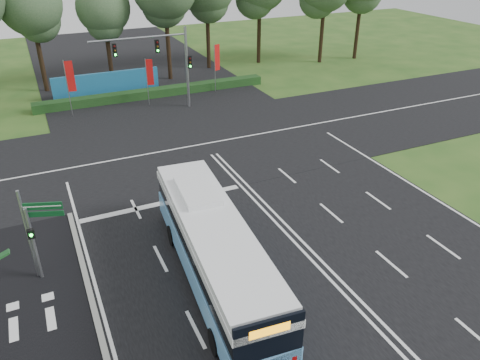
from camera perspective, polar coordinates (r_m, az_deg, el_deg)
name	(u,v)px	position (r m, az deg, el deg)	size (l,w,h in m)	color
ground	(280,227)	(25.32, 4.86, -5.78)	(120.00, 120.00, 0.00)	#274F1A
road_main	(280,227)	(25.31, 4.86, -5.74)	(20.00, 120.00, 0.04)	black
road_cross	(201,145)	(34.92, -4.73, 4.32)	(120.00, 14.00, 0.05)	black
bike_path	(34,342)	(20.74, -23.79, -17.61)	(5.00, 18.00, 0.06)	black
kerb_strip	(97,322)	(20.65, -17.00, -16.24)	(0.25, 18.00, 0.12)	gray
city_bus	(214,250)	(20.68, -3.14, -8.49)	(3.56, 12.39, 3.51)	#67B0EE
pedestrian_signal	(33,242)	(22.56, -23.89, -6.94)	(0.30, 0.43, 3.72)	gray
street_sign	(35,225)	(22.23, -23.76, -5.02)	(1.68, 0.66, 4.53)	gray
banner_flag_left	(70,80)	(42.09, -20.06, 11.38)	(0.71, 0.10, 4.79)	gray
banner_flag_mid	(149,75)	(43.01, -11.01, 12.45)	(0.63, 0.14, 4.27)	gray
banner_flag_right	(217,61)	(46.41, -2.88, 14.34)	(0.65, 0.29, 4.63)	gray
traffic_light_gantry	(166,57)	(41.22, -8.99, 14.63)	(8.41, 0.28, 7.00)	gray
hedge	(155,93)	(46.02, -10.29, 10.43)	(22.00, 1.20, 0.80)	#133514
blue_hoarding	(107,84)	(47.43, -15.93, 11.22)	(10.00, 0.30, 2.20)	#1B6392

